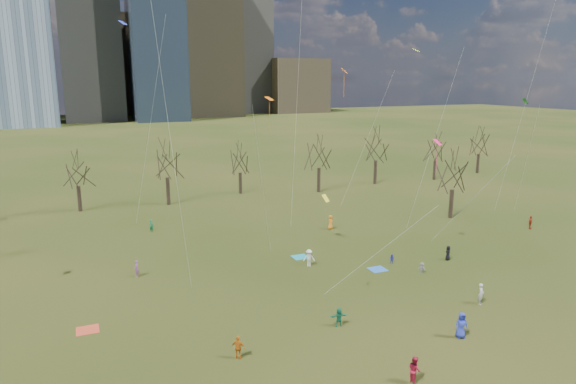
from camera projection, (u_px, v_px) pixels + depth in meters
name	position (u px, v px, depth m)	size (l,w,h in m)	color
ground	(346.00, 305.00, 41.84)	(500.00, 500.00, 0.00)	black
downtown_skyline	(102.00, 28.00, 221.38)	(212.50, 78.00, 118.00)	slate
bare_tree_row	(219.00, 163.00, 73.87)	(113.04, 29.80, 9.50)	black
blanket_teal	(300.00, 257.00, 53.02)	(1.60, 1.50, 0.03)	teal
blanket_navy	(378.00, 269.00, 49.60)	(1.60, 1.50, 0.03)	blue
blanket_crimson	(88.00, 330.00, 37.66)	(1.60, 1.50, 0.03)	#C44127
person_0	(461.00, 325.00, 36.38)	(0.93, 0.61, 1.91)	#2735AB
person_1	(481.00, 294.00, 41.87)	(0.64, 0.42, 1.76)	silver
person_2	(415.00, 370.00, 30.99)	(0.84, 0.66, 1.73)	#A51732
person_3	(422.00, 268.00, 48.46)	(0.70, 0.40, 1.08)	slate
person_4	(238.00, 347.00, 33.67)	(0.95, 0.40, 1.62)	orange
person_5	(339.00, 317.00, 38.11)	(1.35, 0.43, 1.46)	#19734D
person_6	(448.00, 253.00, 52.00)	(0.73, 0.48, 1.50)	black
person_7	(136.00, 269.00, 47.59)	(0.58, 0.38, 1.59)	#914A94
person_8	(392.00, 259.00, 50.96)	(0.48, 0.38, 0.99)	navy
person_9	(309.00, 258.00, 50.30)	(1.11, 0.64, 1.71)	silver
person_10	(530.00, 223.00, 62.72)	(0.96, 0.40, 1.64)	#A42A17
person_12	(331.00, 222.00, 62.60)	(0.87, 0.56, 1.77)	orange
person_13	(151.00, 226.00, 61.64)	(0.55, 0.36, 1.52)	#176B40
kites_airborne	(345.00, 112.00, 51.42)	(70.95, 32.81, 35.10)	orange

